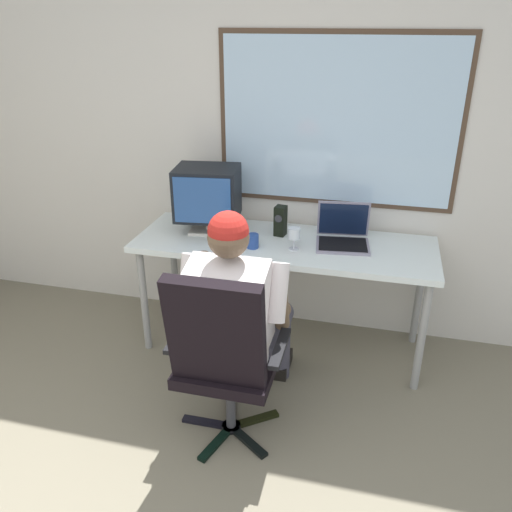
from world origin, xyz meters
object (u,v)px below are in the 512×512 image
person_seated (238,311)px  coffee_mug (253,241)px  laptop (343,233)px  wine_glass (294,234)px  office_chair (223,353)px  desk_speaker (280,221)px  crt_monitor (207,194)px  desk (284,251)px

person_seated → coffee_mug: (-0.06, 0.53, 0.16)m
laptop → wine_glass: size_ratio=2.55×
office_chair → wine_glass: office_chair is taller
person_seated → desk_speaker: person_seated is taller
office_chair → laptop: bearing=66.1°
person_seated → desk_speaker: bearing=85.6°
crt_monitor → coffee_mug: crt_monitor is taller
wine_glass → desk_speaker: (-0.12, 0.19, 0.00)m
laptop → coffee_mug: laptop is taller
desk → person_seated: (-0.10, -0.66, -0.05)m
person_seated → wine_glass: person_seated is taller
laptop → desk_speaker: 0.39m
person_seated → desk_speaker: size_ratio=6.43×
office_chair → laptop: size_ratio=2.91×
office_chair → coffee_mug: (-0.06, 0.80, 0.23)m
crt_monitor → office_chair: bearing=-68.0°
coffee_mug → desk: bearing=38.7°
desk → desk_speaker: size_ratio=9.64×
desk_speaker → crt_monitor: bearing=-173.3°
coffee_mug → office_chair: bearing=-85.6°
office_chair → person_seated: 0.28m
office_chair → desk_speaker: (0.06, 1.03, 0.28)m
office_chair → desk_speaker: 1.07m
crt_monitor → coffee_mug: size_ratio=4.96×
office_chair → person_seated: (-0.00, 0.27, 0.07)m
person_seated → coffee_mug: person_seated is taller
desk → wine_glass: bearing=-51.5°
person_seated → coffee_mug: size_ratio=14.41×
desk_speaker → coffee_mug: size_ratio=2.24×
desk_speaker → coffee_mug: 0.26m
laptop → desk_speaker: size_ratio=1.83×
person_seated → crt_monitor: person_seated is taller
person_seated → wine_glass: size_ratio=8.99×
desk_speaker → wine_glass: bearing=-58.1°
desk → crt_monitor: bearing=174.6°
crt_monitor → coffee_mug: 0.43m
desk → laptop: size_ratio=5.28×
coffee_mug → person_seated: bearing=-83.6°
office_chair → crt_monitor: (-0.39, 0.97, 0.43)m
desk_speaker → coffee_mug: (-0.12, -0.23, -0.05)m
crt_monitor → desk_speaker: crt_monitor is taller
desk → wine_glass: (0.08, -0.10, 0.16)m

